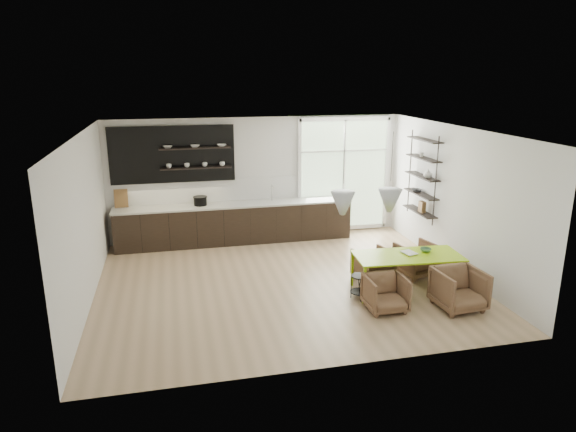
# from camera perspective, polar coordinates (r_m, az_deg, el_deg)

# --- Properties ---
(room) EXTENTS (7.02, 6.01, 2.91)m
(room) POSITION_cam_1_polar(r_m,az_deg,el_deg) (10.63, 1.40, 2.41)
(room) COLOR tan
(room) RESTS_ON ground
(kitchen_run) EXTENTS (5.54, 0.69, 2.75)m
(kitchen_run) POSITION_cam_1_polar(r_m,az_deg,el_deg) (12.15, -6.33, -0.18)
(kitchen_run) COLOR black
(kitchen_run) RESTS_ON ground
(right_shelving) EXTENTS (0.26, 1.22, 1.90)m
(right_shelving) POSITION_cam_1_polar(r_m,az_deg,el_deg) (11.65, 14.72, 4.03)
(right_shelving) COLOR black
(right_shelving) RESTS_ON ground
(dining_table) EXTENTS (1.99, 1.01, 0.70)m
(dining_table) POSITION_cam_1_polar(r_m,az_deg,el_deg) (9.60, 13.17, -4.51)
(dining_table) COLOR #9ED30D
(dining_table) RESTS_ON ground
(armchair_back_left) EXTENTS (0.78, 0.80, 0.61)m
(armchair_back_left) POSITION_cam_1_polar(r_m,az_deg,el_deg) (10.12, 9.43, -5.36)
(armchair_back_left) COLOR brown
(armchair_back_left) RESTS_ON ground
(armchair_back_right) EXTENTS (0.85, 0.86, 0.66)m
(armchair_back_right) POSITION_cam_1_polar(r_m,az_deg,el_deg) (10.52, 14.10, -4.67)
(armchair_back_right) COLOR brown
(armchair_back_right) RESTS_ON ground
(armchair_front_left) EXTENTS (0.66, 0.68, 0.61)m
(armchair_front_left) POSITION_cam_1_polar(r_m,az_deg,el_deg) (8.92, 10.79, -8.41)
(armchair_front_left) COLOR brown
(armchair_front_left) RESTS_ON ground
(armchair_front_right) EXTENTS (0.80, 0.82, 0.71)m
(armchair_front_right) POSITION_cam_1_polar(r_m,az_deg,el_deg) (9.26, 18.48, -7.72)
(armchair_front_right) COLOR brown
(armchair_front_right) RESTS_ON ground
(wire_stool) EXTENTS (0.34, 0.34, 0.43)m
(wire_stool) POSITION_cam_1_polar(r_m,az_deg,el_deg) (9.30, 7.99, -7.44)
(wire_stool) COLOR black
(wire_stool) RESTS_ON ground
(table_book) EXTENTS (0.27, 0.32, 0.03)m
(table_book) POSITION_cam_1_polar(r_m,az_deg,el_deg) (9.60, 12.80, -4.10)
(table_book) COLOR white
(table_book) RESTS_ON dining_table
(table_bowl) EXTENTS (0.26, 0.26, 0.06)m
(table_bowl) POSITION_cam_1_polar(r_m,az_deg,el_deg) (9.84, 15.04, -3.66)
(table_bowl) COLOR #4E7F57
(table_bowl) RESTS_ON dining_table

